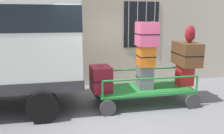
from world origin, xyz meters
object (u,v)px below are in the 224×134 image
suitcase_left_bottom (101,79)px  backpack (190,34)px  luggage_cart (144,91)px  suitcase_center_middle (187,54)px  suitcase_midleft_top (147,34)px  suitcase_center_bottom (185,75)px  suitcase_midleft_bottom (145,77)px  suitcase_midleft_middle (146,56)px

suitcase_left_bottom → backpack: 2.56m
luggage_cart → suitcase_left_bottom: suitcase_left_bottom is taller
luggage_cart → backpack: 1.87m
suitcase_center_middle → backpack: 0.53m
luggage_cart → suitcase_midleft_top: suitcase_midleft_top is taller
luggage_cart → suitcase_center_bottom: (1.15, 0.04, 0.35)m
suitcase_center_middle → suitcase_left_bottom: bearing=180.0°
luggage_cart → suitcase_center_bottom: 1.20m
luggage_cart → suitcase_midleft_bottom: bearing=90.0°
suitcase_midleft_middle → suitcase_center_middle: size_ratio=0.54×
backpack → suitcase_midleft_bottom: bearing=177.6°
suitcase_center_middle → suitcase_midleft_top: bearing=-177.2°
luggage_cart → suitcase_center_bottom: size_ratio=4.47×
suitcase_center_bottom → backpack: bearing=-70.4°
suitcase_left_bottom → backpack: size_ratio=1.50×
suitcase_center_bottom → suitcase_center_middle: size_ratio=0.59×
suitcase_center_middle → luggage_cart: bearing=-179.2°
suitcase_midleft_top → suitcase_center_bottom: 1.61m
suitcase_center_middle → suitcase_midleft_middle: bearing=-177.6°
suitcase_midleft_middle → suitcase_center_middle: 1.15m
suitcase_midleft_bottom → suitcase_center_bottom: size_ratio=1.06×
suitcase_midleft_top → suitcase_midleft_bottom: bearing=90.0°
backpack → suitcase_center_bottom: bearing=109.6°
suitcase_left_bottom → suitcase_center_middle: 2.36m
suitcase_center_bottom → suitcase_center_middle: suitcase_center_middle is taller
suitcase_center_middle → backpack: backpack is taller
suitcase_midleft_middle → suitcase_midleft_top: (-0.00, -0.01, 0.55)m
suitcase_midleft_bottom → suitcase_midleft_top: suitcase_midleft_top is taller
suitcase_left_bottom → suitcase_midleft_top: bearing=-2.9°
suitcase_center_bottom → luggage_cart: bearing=-178.2°
suitcase_left_bottom → suitcase_midleft_bottom: 1.15m
suitcase_midleft_bottom → suitcase_center_middle: 1.28m
suitcase_center_bottom → suitcase_left_bottom: bearing=-179.5°
backpack → suitcase_midleft_middle: bearing=179.4°
suitcase_midleft_top → luggage_cart: bearing=90.0°
suitcase_center_middle → suitcase_midleft_bottom: bearing=-179.5°
luggage_cart → suitcase_midleft_middle: suitcase_midleft_middle is taller
suitcase_midleft_bottom → suitcase_midleft_middle: 0.56m
suitcase_midleft_bottom → luggage_cart: bearing=-90.0°
suitcase_midleft_middle → backpack: backpack is taller
luggage_cart → suitcase_left_bottom: 1.21m
luggage_cart → suitcase_center_middle: size_ratio=2.65×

